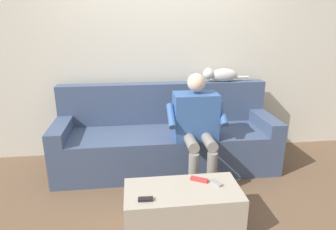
# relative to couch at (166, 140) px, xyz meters

# --- Properties ---
(ground_plane) EXTENTS (8.00, 8.00, 0.00)m
(ground_plane) POSITION_rel_couch_xyz_m (0.00, 0.74, -0.32)
(ground_plane) COLOR brown
(back_wall) EXTENTS (5.14, 0.06, 2.48)m
(back_wall) POSITION_rel_couch_xyz_m (0.00, -0.47, 0.92)
(back_wall) COLOR beige
(back_wall) RESTS_ON ground
(couch) EXTENTS (2.49, 0.79, 0.95)m
(couch) POSITION_rel_couch_xyz_m (0.00, 0.00, 0.00)
(couch) COLOR #3D4C6B
(couch) RESTS_ON ground
(coffee_table) EXTENTS (0.93, 0.45, 0.38)m
(coffee_table) POSITION_rel_couch_xyz_m (0.00, 1.16, -0.13)
(coffee_table) COLOR #A89E8E
(coffee_table) RESTS_ON ground
(person_solo_seated) EXTENTS (0.61, 0.59, 1.15)m
(person_solo_seated) POSITION_rel_couch_xyz_m (-0.27, 0.37, 0.34)
(person_solo_seated) COLOR #335693
(person_solo_seated) RESTS_ON ground
(cat_on_backrest) EXTENTS (0.57, 0.14, 0.17)m
(cat_on_backrest) POSITION_rel_couch_xyz_m (-0.69, -0.26, 0.71)
(cat_on_backrest) COLOR silver
(cat_on_backrest) RESTS_ON couch
(remote_red) EXTENTS (0.15, 0.11, 0.02)m
(remote_red) POSITION_rel_couch_xyz_m (-0.16, 1.05, 0.07)
(remote_red) COLOR #B73333
(remote_red) RESTS_ON coffee_table
(remote_gray) EXTENTS (0.09, 0.12, 0.02)m
(remote_gray) POSITION_rel_couch_xyz_m (-0.29, 1.11, 0.06)
(remote_gray) COLOR gray
(remote_gray) RESTS_ON coffee_table
(remote_black) EXTENTS (0.11, 0.05, 0.02)m
(remote_black) POSITION_rel_couch_xyz_m (0.30, 1.27, 0.06)
(remote_black) COLOR black
(remote_black) RESTS_ON coffee_table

